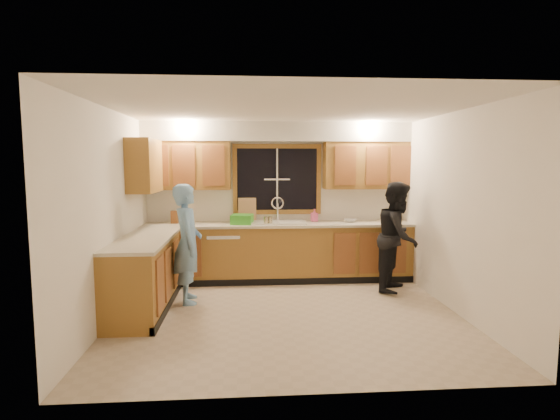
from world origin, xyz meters
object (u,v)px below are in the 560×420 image
(knife_block, at_px, (175,217))
(dish_crate, at_px, (242,219))
(bowl, at_px, (350,220))
(stove, at_px, (133,287))
(dishwasher, at_px, (225,256))
(soap_bottle, at_px, (314,215))
(sink, at_px, (278,226))
(man, at_px, (188,244))
(woman, at_px, (398,236))

(knife_block, distance_m, dish_crate, 1.08)
(dish_crate, bearing_deg, bowl, 3.66)
(dish_crate, bearing_deg, stove, -125.04)
(knife_block, relative_size, bowl, 0.97)
(dishwasher, xyz_separation_m, soap_bottle, (1.45, 0.17, 0.61))
(knife_block, relative_size, dish_crate, 0.61)
(soap_bottle, bearing_deg, bowl, -11.67)
(knife_block, distance_m, bowl, 2.80)
(knife_block, xyz_separation_m, dish_crate, (1.06, -0.17, -0.02))
(soap_bottle, bearing_deg, dishwasher, -173.30)
(dishwasher, bearing_deg, sink, 0.99)
(bowl, bearing_deg, soap_bottle, 168.33)
(sink, xyz_separation_m, knife_block, (-1.63, 0.10, 0.15))
(dishwasher, bearing_deg, bowl, 1.51)
(soap_bottle, bearing_deg, knife_block, -178.59)
(man, height_order, knife_block, man)
(stove, bearing_deg, dishwasher, 62.31)
(dish_crate, relative_size, soap_bottle, 1.57)
(sink, distance_m, bowl, 1.17)
(soap_bottle, height_order, bowl, soap_bottle)
(dish_crate, relative_size, bowl, 1.58)
(woman, xyz_separation_m, bowl, (-0.53, 0.73, 0.15))
(dishwasher, bearing_deg, soap_bottle, 6.70)
(sink, relative_size, dishwasher, 1.05)
(man, height_order, woman, woman)
(bowl, bearing_deg, sink, -178.12)
(dish_crate, bearing_deg, soap_bottle, 11.04)
(bowl, bearing_deg, dishwasher, -178.49)
(dish_crate, height_order, bowl, dish_crate)
(stove, height_order, knife_block, knife_block)
(stove, distance_m, man, 1.02)
(stove, xyz_separation_m, dish_crate, (1.23, 1.75, 0.54))
(soap_bottle, bearing_deg, man, -148.09)
(dishwasher, relative_size, man, 0.52)
(man, distance_m, knife_block, 1.19)
(knife_block, bearing_deg, man, -71.97)
(dishwasher, height_order, woman, woman)
(dishwasher, relative_size, knife_block, 4.18)
(woman, bearing_deg, man, 126.66)
(sink, bearing_deg, woman, -22.06)
(man, distance_m, dish_crate, 1.20)
(woman, relative_size, bowl, 7.91)
(knife_block, height_order, dish_crate, knife_block)
(dish_crate, bearing_deg, man, -127.07)
(soap_bottle, bearing_deg, stove, -140.45)
(sink, distance_m, man, 1.64)
(sink, height_order, bowl, sink)
(woman, distance_m, soap_bottle, 1.41)
(sink, relative_size, man, 0.54)
(dishwasher, distance_m, bowl, 2.09)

